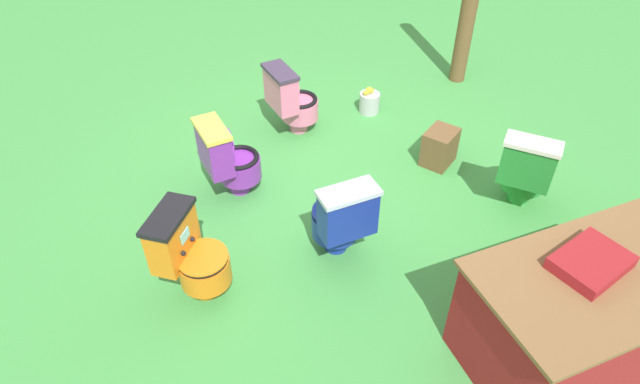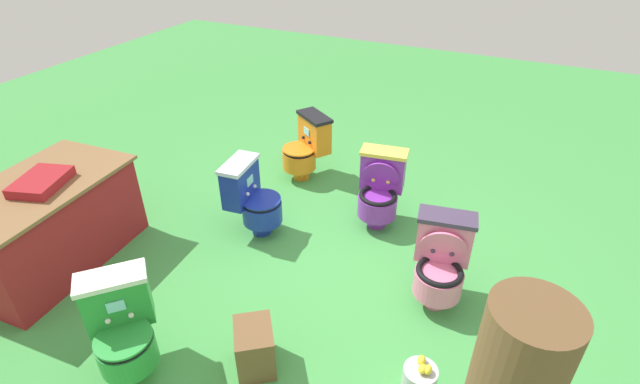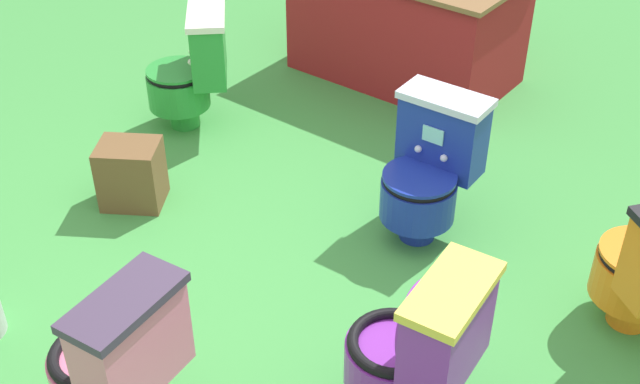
# 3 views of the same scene
# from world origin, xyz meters

# --- Properties ---
(ground) EXTENTS (14.00, 14.00, 0.00)m
(ground) POSITION_xyz_m (0.00, 0.00, 0.00)
(ground) COLOR #429947
(toilet_pink) EXTENTS (0.55, 0.48, 0.73)m
(toilet_pink) POSITION_xyz_m (0.09, -0.83, 0.37)
(toilet_pink) COLOR pink
(toilet_pink) RESTS_ON ground
(toilet_blue) EXTENTS (0.45, 0.53, 0.73)m
(toilet_blue) POSITION_xyz_m (0.22, 0.94, 0.37)
(toilet_blue) COLOR #192D9E
(toilet_blue) RESTS_ON ground
(toilet_orange) EXTENTS (0.63, 0.61, 0.73)m
(toilet_orange) POSITION_xyz_m (1.34, 0.96, 0.37)
(toilet_orange) COLOR orange
(toilet_orange) RESTS_ON ground
(toilet_green) EXTENTS (0.63, 0.63, 0.73)m
(toilet_green) POSITION_xyz_m (-1.44, 0.88, 0.37)
(toilet_green) COLOR green
(toilet_green) RESTS_ON ground
(toilet_purple) EXTENTS (0.55, 0.47, 0.73)m
(toilet_purple) POSITION_xyz_m (0.88, -0.06, 0.37)
(toilet_purple) COLOR purple
(toilet_purple) RESTS_ON ground
(vendor_table) EXTENTS (1.51, 0.96, 0.85)m
(vendor_table) POSITION_xyz_m (-0.89, 2.27, 0.39)
(vendor_table) COLOR maroon
(vendor_table) RESTS_ON ground
(small_crate) EXTENTS (0.40, 0.39, 0.35)m
(small_crate) POSITION_xyz_m (-1.08, 0.12, 0.17)
(small_crate) COLOR brown
(small_crate) RESTS_ON ground
(lemon_bucket) EXTENTS (0.22, 0.22, 0.28)m
(lemon_bucket) POSITION_xyz_m (-0.80, -0.94, 0.12)
(lemon_bucket) COLOR #B7B7BF
(lemon_bucket) RESTS_ON ground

